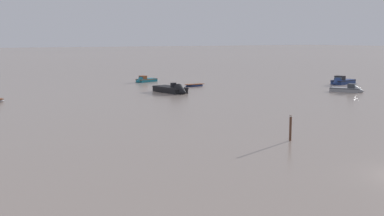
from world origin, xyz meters
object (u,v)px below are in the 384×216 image
object	(u,v)px
motorboat_moored_1	(350,90)
motorboat_moored_2	(144,81)
mooring_post_left	(290,129)
motorboat_moored_0	(341,82)
rowboat_moored_2	(195,85)
motorboat_moored_3	(174,91)

from	to	relation	value
motorboat_moored_1	motorboat_moored_2	xyz separation A→B (m)	(-17.69, 30.12, -0.01)
mooring_post_left	motorboat_moored_0	bearing A→B (deg)	37.17
rowboat_moored_2	motorboat_moored_2	distance (m)	11.68
motorboat_moored_1	motorboat_moored_3	size ratio (longest dim) A/B	0.74
motorboat_moored_0	motorboat_moored_2	world-z (taller)	motorboat_moored_0
motorboat_moored_0	mooring_post_left	world-z (taller)	mooring_post_left
rowboat_moored_2	motorboat_moored_3	distance (m)	9.95
motorboat_moored_2	motorboat_moored_3	bearing A→B (deg)	59.69
motorboat_moored_0	motorboat_moored_2	distance (m)	33.45
motorboat_moored_0	motorboat_moored_1	world-z (taller)	motorboat_moored_0
motorboat_moored_0	mooring_post_left	xyz separation A→B (m)	(-39.24, -29.75, 0.59)
motorboat_moored_0	motorboat_moored_1	bearing A→B (deg)	36.14
rowboat_moored_2	motorboat_moored_3	size ratio (longest dim) A/B	0.50
motorboat_moored_0	motorboat_moored_1	xyz separation A→B (m)	(-8.37, -9.13, -0.05)
motorboat_moored_0	mooring_post_left	size ratio (longest dim) A/B	2.74
motorboat_moored_0	rowboat_moored_2	distance (m)	24.68
rowboat_moored_2	mooring_post_left	xyz separation A→B (m)	(-16.60, -39.57, 0.76)
motorboat_moored_2	mooring_post_left	world-z (taller)	mooring_post_left
rowboat_moored_2	motorboat_moored_3	world-z (taller)	motorboat_moored_3
motorboat_moored_1	motorboat_moored_3	world-z (taller)	motorboat_moored_3
mooring_post_left	motorboat_moored_3	bearing A→B (deg)	74.67
motorboat_moored_3	mooring_post_left	distance (m)	34.29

